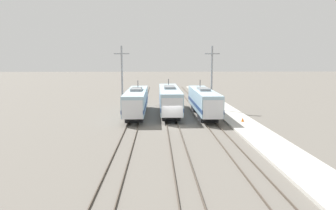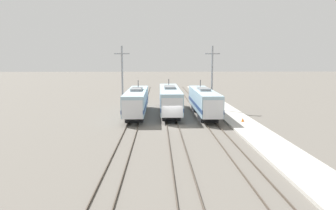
# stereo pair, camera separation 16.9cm
# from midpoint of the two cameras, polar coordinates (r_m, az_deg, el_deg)

# --- Properties ---
(ground_plane) EXTENTS (400.00, 400.00, 0.00)m
(ground_plane) POSITION_cam_midpoint_polar(r_m,az_deg,el_deg) (41.57, 0.64, -3.58)
(ground_plane) COLOR #666059
(rail_pair_far_left) EXTENTS (1.51, 120.00, 0.15)m
(rail_pair_far_left) POSITION_cam_midpoint_polar(r_m,az_deg,el_deg) (41.64, -6.27, -3.50)
(rail_pair_far_left) COLOR #4C4238
(rail_pair_far_left) RESTS_ON ground_plane
(rail_pair_center) EXTENTS (1.51, 120.00, 0.15)m
(rail_pair_center) POSITION_cam_midpoint_polar(r_m,az_deg,el_deg) (41.56, 0.64, -3.48)
(rail_pair_center) COLOR #4C4238
(rail_pair_center) RESTS_ON ground_plane
(rail_pair_far_right) EXTENTS (1.51, 120.00, 0.15)m
(rail_pair_far_right) POSITION_cam_midpoint_polar(r_m,az_deg,el_deg) (42.08, 7.48, -3.41)
(rail_pair_far_right) COLOR #4C4238
(rail_pair_far_right) RESTS_ON ground_plane
(locomotive_far_left) EXTENTS (2.89, 17.83, 5.00)m
(locomotive_far_left) POSITION_cam_midpoint_polar(r_m,az_deg,el_deg) (48.91, -5.63, 0.61)
(locomotive_far_left) COLOR #232326
(locomotive_far_left) RESTS_ON ground_plane
(locomotive_center) EXTENTS (3.03, 19.39, 5.11)m
(locomotive_center) POSITION_cam_midpoint_polar(r_m,az_deg,el_deg) (50.45, 0.18, 0.95)
(locomotive_center) COLOR #232326
(locomotive_center) RESTS_ON ground_plane
(locomotive_far_right) EXTENTS (2.81, 17.71, 5.10)m
(locomotive_far_right) POSITION_cam_midpoint_polar(r_m,az_deg,el_deg) (48.78, 6.15, 0.60)
(locomotive_far_right) COLOR #232326
(locomotive_far_right) RESTS_ON ground_plane
(catenary_tower_left) EXTENTS (2.45, 0.29, 10.51)m
(catenary_tower_left) POSITION_cam_midpoint_polar(r_m,az_deg,el_deg) (53.31, -8.11, 4.82)
(catenary_tower_left) COLOR gray
(catenary_tower_left) RESTS_ON ground_plane
(catenary_tower_right) EXTENTS (2.45, 0.29, 10.51)m
(catenary_tower_right) POSITION_cam_midpoint_polar(r_m,az_deg,el_deg) (53.73, 7.53, 4.86)
(catenary_tower_right) COLOR gray
(catenary_tower_right) RESTS_ON ground_plane
(platform) EXTENTS (4.00, 120.00, 0.25)m
(platform) POSITION_cam_midpoint_polar(r_m,az_deg,el_deg) (42.93, 12.91, -3.25)
(platform) COLOR #B7B5AD
(platform) RESTS_ON ground_plane
(traffic_cone) EXTENTS (0.38, 0.38, 0.50)m
(traffic_cone) POSITION_cam_midpoint_polar(r_m,az_deg,el_deg) (43.83, 12.76, -2.51)
(traffic_cone) COLOR orange
(traffic_cone) RESTS_ON platform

